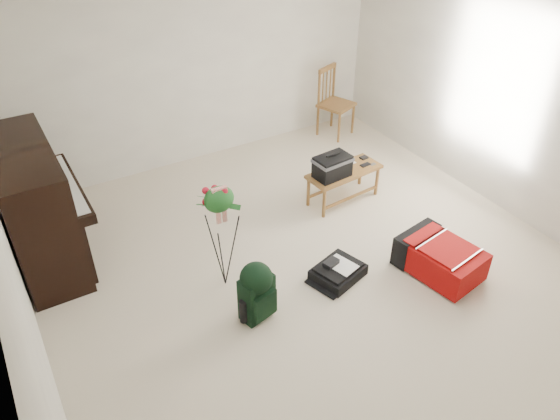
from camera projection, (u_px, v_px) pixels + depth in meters
floor at (315, 274)px, 5.40m from camera, size 5.00×5.50×0.01m
ceiling at (328, 16)px, 3.96m from camera, size 5.00×5.50×0.01m
wall_back at (193, 66)px, 6.61m from camera, size 5.00×0.04×2.50m
wall_left at (10, 262)px, 3.64m from camera, size 0.04×5.50×2.50m
wall_right at (518, 103)px, 5.72m from camera, size 0.04×5.50×2.50m
piano at (37, 209)px, 5.27m from camera, size 0.71×1.50×1.25m
bench at (335, 167)px, 6.13m from camera, size 0.92×0.43×0.69m
dining_chair at (335, 102)px, 7.61m from camera, size 0.54×0.54×0.97m
red_suitcase at (436, 255)px, 5.36m from camera, size 0.64×0.85×0.33m
black_duffel at (338, 271)px, 5.32m from camera, size 0.56×0.50×0.20m
green_backpack at (257, 289)px, 4.75m from camera, size 0.33×0.31×0.59m
flower_stand at (222, 238)px, 4.97m from camera, size 0.38×0.38×1.14m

